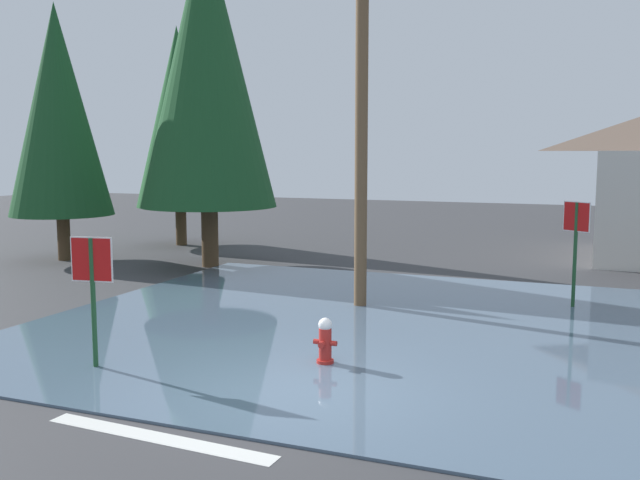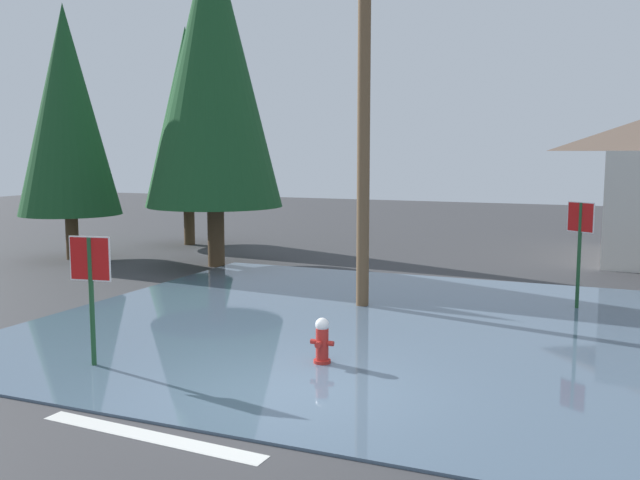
% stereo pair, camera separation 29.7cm
% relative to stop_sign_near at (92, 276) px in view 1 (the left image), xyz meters
% --- Properties ---
extents(ground_plane, '(80.00, 80.00, 0.10)m').
position_rel_stop_sign_near_xyz_m(ground_plane, '(3.43, 0.06, -1.56)').
color(ground_plane, '#38383A').
extents(flood_puddle, '(13.88, 11.83, 0.04)m').
position_rel_stop_sign_near_xyz_m(flood_puddle, '(3.69, 4.28, -1.49)').
color(flood_puddle, '#4C6075').
rests_on(flood_puddle, ground).
extents(lane_stop_bar, '(3.24, 0.46, 0.01)m').
position_rel_stop_sign_near_xyz_m(lane_stop_bar, '(2.53, -1.96, -1.51)').
color(lane_stop_bar, silver).
rests_on(lane_stop_bar, ground).
extents(stop_sign_near, '(0.71, 0.14, 2.13)m').
position_rel_stop_sign_near_xyz_m(stop_sign_near, '(0.00, 0.00, 0.00)').
color(stop_sign_near, '#1E4C28').
rests_on(stop_sign_near, ground).
extents(fire_hydrant, '(0.40, 0.34, 0.79)m').
position_rel_stop_sign_near_xyz_m(fire_hydrant, '(3.34, 1.54, -1.13)').
color(fire_hydrant, '#AD231E').
rests_on(fire_hydrant, ground).
extents(utility_pole, '(1.60, 0.28, 7.73)m').
position_rel_stop_sign_near_xyz_m(utility_pole, '(2.48, 5.92, 2.52)').
color(utility_pole, brown).
rests_on(utility_pole, ground).
extents(stop_sign_far, '(0.57, 0.37, 2.37)m').
position_rel_stop_sign_near_xyz_m(stop_sign_far, '(6.93, 7.51, 0.16)').
color(stop_sign_far, '#1E4C28').
rests_on(stop_sign_far, ground).
extents(pine_tree_tall_left, '(3.23, 3.23, 8.06)m').
position_rel_stop_sign_near_xyz_m(pine_tree_tall_left, '(-8.55, 8.99, 3.23)').
color(pine_tree_tall_left, '#4C3823').
rests_on(pine_tree_tall_left, ground).
extents(pine_tree_mid_left, '(3.19, 3.19, 7.98)m').
position_rel_stop_sign_near_xyz_m(pine_tree_mid_left, '(-7.10, 13.56, 3.18)').
color(pine_tree_mid_left, '#4C3823').
rests_on(pine_tree_mid_left, ground).
extents(pine_tree_short_left, '(4.04, 4.04, 10.11)m').
position_rel_stop_sign_near_xyz_m(pine_tree_short_left, '(-3.53, 9.59, 4.43)').
color(pine_tree_short_left, '#4C3823').
rests_on(pine_tree_short_left, ground).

